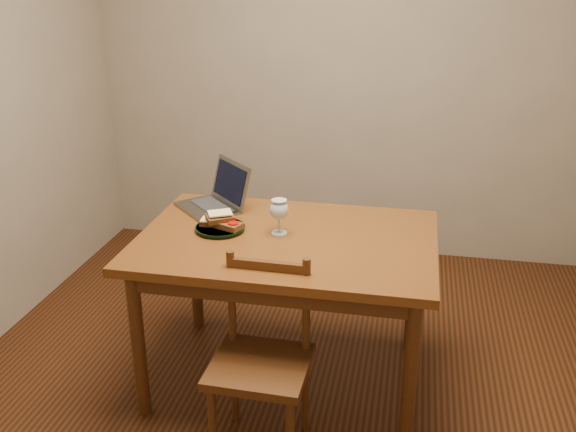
% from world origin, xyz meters
% --- Properties ---
extents(floor, '(3.20, 3.20, 0.02)m').
position_xyz_m(floor, '(0.00, 0.00, -0.01)').
color(floor, black).
rests_on(floor, ground).
extents(back_wall, '(3.20, 0.02, 2.60)m').
position_xyz_m(back_wall, '(0.00, 1.61, 1.30)').
color(back_wall, gray).
rests_on(back_wall, floor).
extents(front_wall, '(3.20, 0.02, 2.60)m').
position_xyz_m(front_wall, '(0.00, -1.61, 1.30)').
color(front_wall, gray).
rests_on(front_wall, floor).
extents(table, '(1.30, 0.90, 0.74)m').
position_xyz_m(table, '(-0.03, 0.03, 0.65)').
color(table, '#50210D').
rests_on(table, floor).
extents(chair, '(0.39, 0.37, 0.41)m').
position_xyz_m(chair, '(-0.04, -0.43, 0.44)').
color(chair, '#381E0B').
rests_on(chair, floor).
extents(plate, '(0.23, 0.23, 0.02)m').
position_xyz_m(plate, '(-0.34, 0.04, 0.75)').
color(plate, black).
rests_on(plate, table).
extents(sandwich_cheese, '(0.11, 0.06, 0.03)m').
position_xyz_m(sandwich_cheese, '(-0.38, 0.05, 0.78)').
color(sandwich_cheese, '#381E0C').
rests_on(sandwich_cheese, plate).
extents(sandwich_tomato, '(0.14, 0.11, 0.04)m').
position_xyz_m(sandwich_tomato, '(-0.29, 0.03, 0.78)').
color(sandwich_tomato, '#381E0C').
rests_on(sandwich_tomato, plate).
extents(sandwich_top, '(0.14, 0.12, 0.04)m').
position_xyz_m(sandwich_top, '(-0.34, 0.05, 0.80)').
color(sandwich_top, '#381E0C').
rests_on(sandwich_top, plate).
extents(milk_glass, '(0.08, 0.08, 0.16)m').
position_xyz_m(milk_glass, '(-0.07, 0.06, 0.82)').
color(milk_glass, white).
rests_on(milk_glass, table).
extents(laptop, '(0.41, 0.41, 0.22)m').
position_xyz_m(laptop, '(-0.43, 0.33, 0.80)').
color(laptop, slate).
rests_on(laptop, table).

